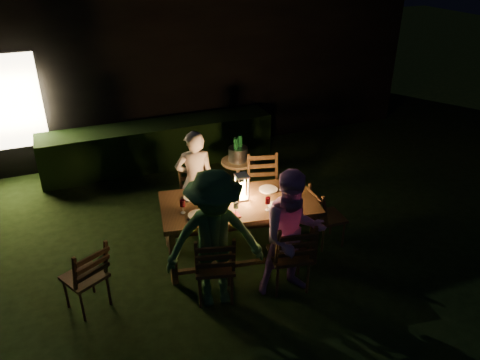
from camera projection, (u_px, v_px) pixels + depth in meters
name	position (u px, v px, depth m)	size (l,w,h in m)	color
garden_envelope	(152.00, 51.00, 10.21)	(40.00, 40.00, 3.20)	black
dining_table	(239.00, 207.00, 5.97)	(2.10, 1.29, 0.82)	#452F17
chair_near_left	(215.00, 277.00, 5.41)	(0.55, 0.58, 1.00)	#452F17
chair_near_right	(289.00, 266.00, 5.58)	(0.54, 0.57, 1.02)	#452F17
chair_far_left	(197.00, 211.00, 6.75)	(0.47, 0.49, 0.94)	#452F17
chair_far_right	(264.00, 202.00, 6.94)	(0.57, 0.59, 1.03)	#452F17
chair_end	(326.00, 226.00, 6.41)	(0.45, 0.42, 0.91)	#452F17
chair_spare	(87.00, 287.00, 5.28)	(0.58, 0.60, 0.94)	#452F17
person_house_side	(195.00, 181.00, 6.58)	(0.55, 0.36, 1.50)	beige
person_opp_right	(293.00, 234.00, 5.31)	(0.77, 0.60, 1.59)	#E49CDF
person_opp_left	(215.00, 241.00, 5.12)	(1.09, 0.63, 1.69)	#397239
lantern	(242.00, 188.00, 5.91)	(0.16, 0.16, 0.35)	white
plate_far_left	(193.00, 197.00, 6.01)	(0.25, 0.25, 0.01)	white
plate_near_left	(198.00, 215.00, 5.63)	(0.25, 0.25, 0.01)	white
plate_far_right	(268.00, 189.00, 6.20)	(0.25, 0.25, 0.01)	white
plate_near_right	(278.00, 206.00, 5.82)	(0.25, 0.25, 0.01)	white
wineglass_a	(212.00, 188.00, 6.07)	(0.06, 0.06, 0.18)	#59070F
wineglass_b	(183.00, 207.00, 5.65)	(0.06, 0.06, 0.18)	#59070F
wineglass_c	(268.00, 204.00, 5.70)	(0.06, 0.06, 0.18)	#59070F
wineglass_d	(282.00, 184.00, 6.16)	(0.06, 0.06, 0.18)	#59070F
wineglass_e	(236.00, 208.00, 5.61)	(0.06, 0.06, 0.18)	silver
bottle_table	(219.00, 194.00, 5.82)	(0.07, 0.07, 0.28)	#0F471E
napkin_left	(232.00, 216.00, 5.62)	(0.18, 0.14, 0.01)	red
napkin_right	(287.00, 208.00, 5.77)	(0.18, 0.14, 0.01)	red
phone	(193.00, 219.00, 5.55)	(0.14, 0.07, 0.01)	black
side_table	(238.00, 165.00, 7.31)	(0.53, 0.53, 0.71)	brown
ice_bucket	(238.00, 154.00, 7.22)	(0.30, 0.30, 0.22)	#A5A8AD
bottle_bucket_a	(236.00, 153.00, 7.14)	(0.07, 0.07, 0.32)	#0F471E
bottle_bucket_b	(240.00, 150.00, 7.24)	(0.07, 0.07, 0.32)	#0F471E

